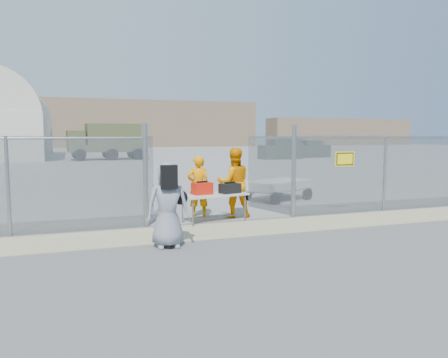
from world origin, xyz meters
name	(u,v)px	position (x,y,z in m)	size (l,w,h in m)	color
ground	(255,238)	(0.00, 0.00, 0.00)	(160.00, 160.00, 0.00)	#575757
tarmac_inside	(106,155)	(0.00, 42.00, 0.01)	(160.00, 80.00, 0.01)	gray
dirt_strip	(238,229)	(0.00, 1.00, 0.01)	(44.00, 1.60, 0.01)	tan
distant_hills	(118,124)	(5.00, 78.00, 4.50)	(140.00, 6.00, 9.00)	#7F684F
chain_link_fence	(224,179)	(0.00, 2.00, 1.10)	(40.00, 0.20, 2.20)	gray
quonset_hangar	(3,117)	(-10.00, 40.00, 4.00)	(9.00, 18.00, 8.00)	beige
folding_table	(214,208)	(-0.26, 2.01, 0.36)	(1.71, 0.71, 0.73)	silver
orange_bag	(202,188)	(-0.58, 2.02, 0.88)	(0.48, 0.32, 0.30)	red
black_duffel	(230,188)	(0.16, 2.00, 0.85)	(0.52, 0.31, 0.25)	black
security_worker_left	(198,187)	(-0.46, 2.79, 0.84)	(0.61, 0.40, 1.67)	#FF9200
security_worker_right	(234,183)	(0.44, 2.45, 0.94)	(0.92, 0.71, 1.88)	#FF9200
visitor	(168,205)	(-1.91, -0.10, 0.85)	(0.83, 0.54, 1.71)	gray
utility_trailer	(277,190)	(2.95, 4.89, 0.36)	(2.99, 1.54, 0.73)	silver
military_truck	(107,142)	(-0.52, 32.74, 1.64)	(6.86, 2.53, 3.27)	#4A512D
parked_vehicle_near	(280,150)	(14.91, 28.54, 0.89)	(3.91, 1.77, 1.77)	#343F33
parked_vehicle_mid	(289,147)	(17.37, 31.45, 1.02)	(4.51, 2.04, 2.04)	#343F33
parked_vehicle_far	(311,149)	(19.22, 30.33, 0.85)	(3.75, 1.70, 1.70)	#343F33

